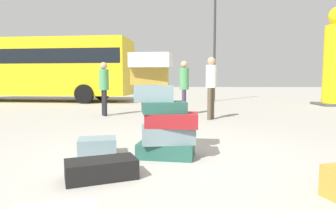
# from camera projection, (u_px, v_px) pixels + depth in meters

# --- Properties ---
(ground_plane) EXTENTS (80.00, 80.00, 0.00)m
(ground_plane) POSITION_uv_depth(u_px,v_px,m) (167.00, 159.00, 4.09)
(ground_plane) COLOR #ADA89E
(suitcase_tower) EXTENTS (0.99, 0.62, 1.50)m
(suitcase_tower) POSITION_uv_depth(u_px,v_px,m) (163.00, 114.00, 4.17)
(suitcase_tower) COLOR #26594C
(suitcase_tower) RESTS_ON ground
(suitcase_slate_left_side) EXTENTS (0.63, 0.54, 0.26)m
(suitcase_slate_left_side) POSITION_uv_depth(u_px,v_px,m) (97.00, 147.00, 4.31)
(suitcase_slate_left_side) COLOR gray
(suitcase_slate_left_side) RESTS_ON ground
(suitcase_black_behind_tower) EXTENTS (0.88, 0.68, 0.22)m
(suitcase_black_behind_tower) POSITION_uv_depth(u_px,v_px,m) (101.00, 169.00, 3.28)
(suitcase_black_behind_tower) COLOR black
(suitcase_black_behind_tower) RESTS_ON ground
(person_bearded_onlooker) EXTENTS (0.30, 0.32, 1.75)m
(person_bearded_onlooker) POSITION_uv_depth(u_px,v_px,m) (211.00, 82.00, 8.09)
(person_bearded_onlooker) COLOR brown
(person_bearded_onlooker) RESTS_ON ground
(person_tourist_with_camera) EXTENTS (0.30, 0.32, 1.66)m
(person_tourist_with_camera) POSITION_uv_depth(u_px,v_px,m) (104.00, 84.00, 8.93)
(person_tourist_with_camera) COLOR black
(person_tourist_with_camera) RESTS_ON ground
(person_passerby_in_red) EXTENTS (0.30, 0.34, 1.71)m
(person_passerby_in_red) POSITION_uv_depth(u_px,v_px,m) (184.00, 83.00, 9.13)
(person_passerby_in_red) COLOR #3F334C
(person_passerby_in_red) RESTS_ON ground
(yellow_dummy_statue) EXTENTS (1.44, 1.44, 4.24)m
(yellow_dummy_statue) POSITION_uv_depth(u_px,v_px,m) (336.00, 62.00, 12.47)
(yellow_dummy_statue) COLOR yellow
(yellow_dummy_statue) RESTS_ON ground
(parked_bus) EXTENTS (10.78, 3.36, 3.15)m
(parked_bus) POSITION_uv_depth(u_px,v_px,m) (30.00, 66.00, 15.03)
(parked_bus) COLOR yellow
(parked_bus) RESTS_ON ground
(lamp_post) EXTENTS (0.36, 0.36, 5.85)m
(lamp_post) POSITION_uv_depth(u_px,v_px,m) (215.00, 26.00, 14.71)
(lamp_post) COLOR #333338
(lamp_post) RESTS_ON ground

